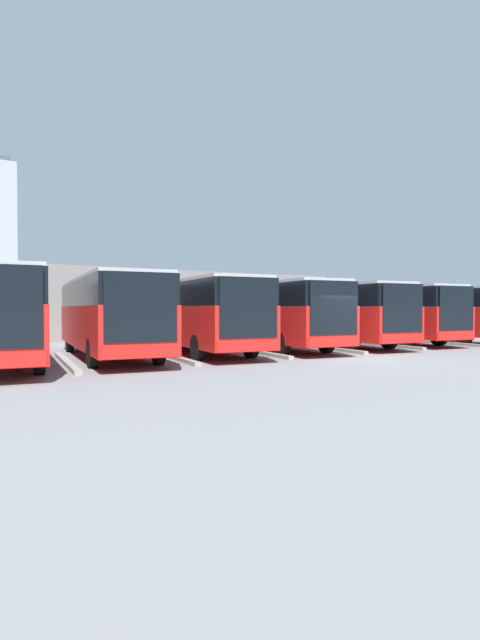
{
  "coord_description": "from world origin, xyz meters",
  "views": [
    {
      "loc": [
        14.35,
        14.25,
        1.95
      ],
      "look_at": [
        1.82,
        -5.61,
        1.45
      ],
      "focal_mm": 28.0,
      "sensor_mm": 36.0,
      "label": 1
    }
  ],
  "objects_px": {
    "bus_2": "(328,312)",
    "bus_4": "(195,313)",
    "bus_1": "(379,312)",
    "bus_3": "(267,313)",
    "bus_5": "(108,313)",
    "bus_0": "(431,312)"
  },
  "relations": [
    {
      "from": "bus_1",
      "to": "bus_2",
      "type": "relative_size",
      "value": 1.0
    },
    {
      "from": "bus_2",
      "to": "bus_5",
      "type": "bearing_deg",
      "value": 8.85
    },
    {
      "from": "bus_3",
      "to": "bus_5",
      "type": "height_order",
      "value": "same"
    },
    {
      "from": "bus_1",
      "to": "bus_3",
      "type": "xyz_separation_m",
      "value": [
        8.12,
        0.15,
        0.0
      ]
    },
    {
      "from": "bus_0",
      "to": "bus_1",
      "type": "xyz_separation_m",
      "value": [
        4.06,
        -0.54,
        0.0
      ]
    },
    {
      "from": "bus_5",
      "to": "bus_3",
      "type": "bearing_deg",
      "value": -170.42
    },
    {
      "from": "bus_5",
      "to": "bus_1",
      "type": "bearing_deg",
      "value": -170.99
    },
    {
      "from": "bus_0",
      "to": "bus_3",
      "type": "bearing_deg",
      "value": 5.51
    },
    {
      "from": "bus_0",
      "to": "bus_3",
      "type": "distance_m",
      "value": 12.18
    },
    {
      "from": "bus_2",
      "to": "bus_4",
      "type": "height_order",
      "value": "same"
    },
    {
      "from": "bus_2",
      "to": "bus_4",
      "type": "xyz_separation_m",
      "value": [
        8.12,
        0.07,
        0.0
      ]
    },
    {
      "from": "bus_3",
      "to": "bus_4",
      "type": "xyz_separation_m",
      "value": [
        4.06,
        0.07,
        0.0
      ]
    },
    {
      "from": "bus_3",
      "to": "bus_5",
      "type": "distance_m",
      "value": 8.12
    },
    {
      "from": "bus_0",
      "to": "bus_5",
      "type": "xyz_separation_m",
      "value": [
        20.3,
        -0.08,
        0.0
      ]
    },
    {
      "from": "bus_1",
      "to": "bus_4",
      "type": "relative_size",
      "value": 1.0
    },
    {
      "from": "bus_1",
      "to": "bus_3",
      "type": "height_order",
      "value": "same"
    },
    {
      "from": "bus_2",
      "to": "bus_4",
      "type": "distance_m",
      "value": 8.12
    },
    {
      "from": "bus_1",
      "to": "bus_2",
      "type": "xyz_separation_m",
      "value": [
        4.06,
        0.15,
        0.0
      ]
    },
    {
      "from": "bus_1",
      "to": "bus_2",
      "type": "height_order",
      "value": "same"
    },
    {
      "from": "bus_0",
      "to": "bus_2",
      "type": "bearing_deg",
      "value": 4.57
    },
    {
      "from": "bus_0",
      "to": "bus_5",
      "type": "height_order",
      "value": "same"
    },
    {
      "from": "bus_2",
      "to": "bus_5",
      "type": "relative_size",
      "value": 1.0
    }
  ]
}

